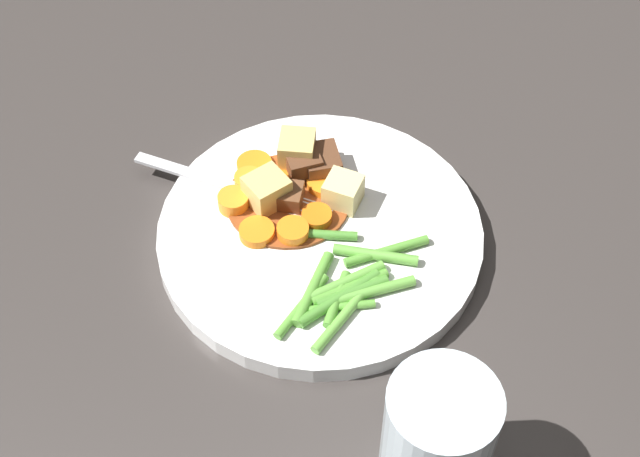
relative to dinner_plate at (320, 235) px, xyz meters
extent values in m
plane|color=#383330|center=(0.00, 0.00, -0.01)|extent=(3.00, 3.00, 0.00)
cylinder|color=white|center=(0.00, 0.00, 0.00)|extent=(0.26, 0.26, 0.02)
cylinder|color=brown|center=(0.04, 0.01, 0.01)|extent=(0.10, 0.10, 0.00)
cylinder|color=orange|center=(0.05, 0.06, 0.01)|extent=(0.04, 0.04, 0.01)
cylinder|color=orange|center=(0.06, 0.04, 0.01)|extent=(0.03, 0.03, 0.01)
cylinder|color=orange|center=(0.04, -0.02, 0.01)|extent=(0.04, 0.04, 0.01)
cylinder|color=orange|center=(0.00, 0.02, 0.01)|extent=(0.03, 0.03, 0.01)
cylinder|color=orange|center=(0.01, 0.00, 0.01)|extent=(0.03, 0.03, 0.01)
cylinder|color=orange|center=(0.08, 0.03, 0.01)|extent=(0.04, 0.04, 0.01)
cylinder|color=orange|center=(0.05, 0.02, 0.01)|extent=(0.05, 0.05, 0.01)
cylinder|color=orange|center=(0.01, 0.05, 0.01)|extent=(0.04, 0.04, 0.01)
cube|color=#DBBC6B|center=(0.04, 0.03, 0.02)|extent=(0.04, 0.04, 0.03)
cube|color=#DBBC6B|center=(0.07, -0.01, 0.02)|extent=(0.04, 0.04, 0.03)
cube|color=#EAD68C|center=(0.02, -0.03, 0.02)|extent=(0.04, 0.04, 0.03)
cube|color=#56331E|center=(0.06, -0.01, 0.02)|extent=(0.03, 0.03, 0.03)
cube|color=#56331E|center=(0.06, -0.02, 0.02)|extent=(0.04, 0.03, 0.02)
cube|color=brown|center=(0.03, 0.02, 0.02)|extent=(0.03, 0.03, 0.02)
cylinder|color=#4C8E33|center=(-0.07, 0.01, 0.01)|extent=(0.03, 0.07, 0.01)
cylinder|color=#599E38|center=(-0.07, 0.00, 0.01)|extent=(0.01, 0.06, 0.01)
cylinder|color=#4C8E33|center=(-0.01, 0.00, 0.01)|extent=(0.03, 0.05, 0.01)
cylinder|color=#599E38|center=(-0.08, 0.01, 0.01)|extent=(0.02, 0.05, 0.01)
cylinder|color=#4C8E33|center=(-0.07, 0.00, 0.01)|extent=(0.01, 0.06, 0.01)
cylinder|color=#599E38|center=(-0.07, 0.01, 0.01)|extent=(0.04, 0.04, 0.01)
cylinder|color=#66AD42|center=(-0.08, 0.01, 0.01)|extent=(0.05, 0.07, 0.01)
cylinder|color=#599E38|center=(-0.04, -0.04, 0.01)|extent=(0.01, 0.07, 0.01)
cylinder|color=#66AD42|center=(-0.07, -0.01, 0.01)|extent=(0.01, 0.07, 0.01)
cylinder|color=#66AD42|center=(-0.06, 0.00, 0.01)|extent=(0.02, 0.06, 0.01)
cylinder|color=#66AD42|center=(-0.04, -0.03, 0.01)|extent=(0.04, 0.06, 0.01)
cylinder|color=#599E38|center=(-0.06, 0.03, 0.01)|extent=(0.06, 0.05, 0.01)
cylinder|color=#599E38|center=(-0.07, 0.04, 0.01)|extent=(0.04, 0.06, 0.01)
cube|color=silver|center=(0.09, 0.08, 0.01)|extent=(0.09, 0.09, 0.00)
cube|color=silver|center=(0.04, 0.03, 0.01)|extent=(0.03, 0.03, 0.00)
cylinder|color=silver|center=(0.02, 0.01, 0.01)|extent=(0.03, 0.03, 0.00)
cylinder|color=silver|center=(0.02, 0.01, 0.01)|extent=(0.03, 0.03, 0.00)
cylinder|color=silver|center=(0.03, 0.00, 0.01)|extent=(0.03, 0.03, 0.00)
cylinder|color=silver|center=(0.03, 0.00, 0.01)|extent=(0.03, 0.03, 0.00)
cylinder|color=silver|center=(-0.22, 0.00, 0.04)|extent=(0.07, 0.07, 0.10)
camera|label=1|loc=(-0.44, 0.16, 0.59)|focal=52.03mm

